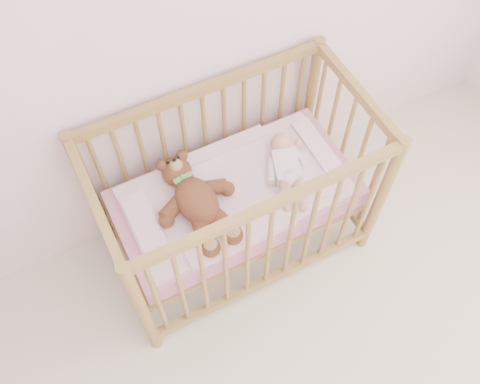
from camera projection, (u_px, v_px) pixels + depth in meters
wall_back at (198, 14)px, 2.21m from camera, size 4.00×0.02×2.70m
crib at (236, 197)px, 2.74m from camera, size 1.36×0.76×1.00m
mattress at (236, 198)px, 2.75m from camera, size 1.22×0.62×0.13m
blanket at (235, 191)px, 2.69m from camera, size 1.10×0.58×0.06m
baby at (286, 164)px, 2.68m from camera, size 0.37×0.53×0.12m
teddy_bear at (197, 202)px, 2.55m from camera, size 0.47×0.63×0.17m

